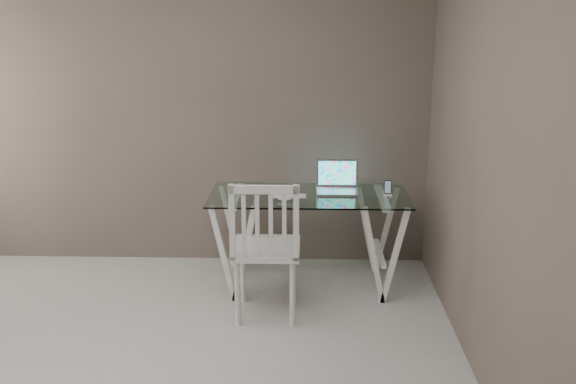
% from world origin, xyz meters
% --- Properties ---
extents(room, '(4.50, 4.52, 2.71)m').
position_xyz_m(room, '(-0.06, 0.02, 1.72)').
color(room, '#B1AFA9').
rests_on(room, ground).
extents(desk, '(1.50, 0.70, 0.75)m').
position_xyz_m(desk, '(1.01, 1.69, 0.38)').
color(desk, silver).
rests_on(desk, ground).
extents(chair, '(0.46, 0.46, 1.01)m').
position_xyz_m(chair, '(0.72, 1.12, 0.56)').
color(chair, silver).
rests_on(chair, ground).
extents(laptop, '(0.32, 0.27, 0.23)m').
position_xyz_m(laptop, '(1.23, 1.81, 0.80)').
color(laptop, '#B9B9BE').
rests_on(laptop, desk).
extents(keyboard, '(0.28, 0.12, 0.01)m').
position_xyz_m(keyboard, '(0.86, 1.63, 0.75)').
color(keyboard, silver).
rests_on(keyboard, desk).
extents(mouse, '(0.11, 0.06, 0.03)m').
position_xyz_m(mouse, '(0.84, 1.53, 0.76)').
color(mouse, silver).
rests_on(mouse, desk).
extents(phone_dock, '(0.06, 0.06, 0.12)m').
position_xyz_m(phone_dock, '(1.60, 1.68, 0.78)').
color(phone_dock, white).
rests_on(phone_dock, desk).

